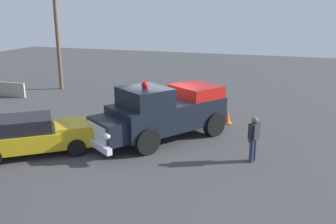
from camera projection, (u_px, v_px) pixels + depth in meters
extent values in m
plane|color=#424244|center=(162.00, 135.00, 16.23)|extent=(60.00, 60.00, 0.00)
cylinder|color=black|center=(147.00, 141.00, 13.95)|extent=(0.85, 1.04, 1.04)
cylinder|color=black|center=(120.00, 128.00, 15.49)|extent=(0.85, 1.04, 1.04)
cylinder|color=black|center=(214.00, 124.00, 15.98)|extent=(0.85, 1.04, 1.04)
cylinder|color=black|center=(185.00, 114.00, 17.52)|extent=(0.85, 1.04, 1.04)
cube|color=black|center=(168.00, 114.00, 15.59)|extent=(4.51, 5.23, 1.10)
cube|color=black|center=(108.00, 130.00, 13.97)|extent=(1.96, 1.74, 0.84)
cube|color=black|center=(145.00, 97.00, 14.68)|extent=(2.53, 2.48, 0.76)
cube|color=#B21914|center=(196.00, 92.00, 16.29)|extent=(2.58, 2.51, 0.60)
cube|color=silver|center=(97.00, 132.00, 13.71)|extent=(1.25, 0.91, 0.64)
cube|color=silver|center=(95.00, 144.00, 13.77)|extent=(1.96, 1.43, 0.24)
sphere|color=white|center=(107.00, 136.00, 13.09)|extent=(0.36, 0.36, 0.26)
sphere|color=white|center=(88.00, 125.00, 14.29)|extent=(0.36, 0.36, 0.26)
sphere|color=red|center=(145.00, 85.00, 14.54)|extent=(0.39, 0.39, 0.28)
cylinder|color=black|center=(72.00, 134.00, 15.32)|extent=(0.70, 0.62, 0.68)
cylinder|color=black|center=(76.00, 147.00, 13.82)|extent=(0.70, 0.62, 0.68)
cube|color=gold|center=(35.00, 138.00, 14.04)|extent=(4.43, 3.98, 0.64)
cube|color=gold|center=(73.00, 125.00, 14.40)|extent=(2.11, 2.15, 0.20)
cube|color=black|center=(25.00, 124.00, 13.79)|extent=(2.46, 2.39, 0.56)
cube|color=silver|center=(93.00, 137.00, 14.78)|extent=(1.28, 1.61, 0.20)
cylinder|color=#B7BABF|center=(198.00, 113.00, 18.77)|extent=(0.04, 0.04, 0.44)
cylinder|color=#B7BABF|center=(191.00, 112.00, 19.03)|extent=(0.04, 0.04, 0.44)
cylinder|color=#B7BABF|center=(203.00, 111.00, 19.10)|extent=(0.04, 0.04, 0.44)
cylinder|color=#B7BABF|center=(196.00, 110.00, 19.36)|extent=(0.04, 0.04, 0.44)
cube|color=#1E7F38|center=(197.00, 107.00, 19.00)|extent=(0.62, 0.62, 0.04)
cube|color=#1E7F38|center=(200.00, 101.00, 19.10)|extent=(0.46, 0.21, 0.56)
cube|color=#B7BABF|center=(201.00, 105.00, 18.81)|extent=(0.19, 0.42, 0.03)
cube|color=#B7BABF|center=(193.00, 103.00, 19.10)|extent=(0.19, 0.42, 0.03)
cylinder|color=#383842|center=(196.00, 113.00, 18.80)|extent=(0.17, 0.17, 0.45)
cylinder|color=#383842|center=(192.00, 112.00, 18.92)|extent=(0.17, 0.17, 0.45)
cube|color=#383842|center=(198.00, 107.00, 18.84)|extent=(0.29, 0.46, 0.13)
cube|color=#383842|center=(194.00, 106.00, 18.97)|extent=(0.29, 0.46, 0.13)
cube|color=#26262D|center=(198.00, 100.00, 18.97)|extent=(0.45, 0.35, 0.54)
sphere|color=#9E704C|center=(198.00, 93.00, 18.86)|extent=(0.28, 0.28, 0.22)
cylinder|color=#2D334C|center=(254.00, 149.00, 13.40)|extent=(0.20, 0.20, 0.88)
cylinder|color=#2D334C|center=(251.00, 151.00, 13.24)|extent=(0.20, 0.20, 0.88)
cube|color=#26262D|center=(254.00, 131.00, 13.13)|extent=(0.40, 0.49, 0.56)
cylinder|color=#26262D|center=(258.00, 131.00, 13.34)|extent=(0.13, 0.13, 0.60)
cylinder|color=#26262D|center=(250.00, 134.00, 12.95)|extent=(0.13, 0.13, 0.60)
sphere|color=brown|center=(255.00, 120.00, 13.02)|extent=(0.30, 0.30, 0.23)
cylinder|color=brown|center=(58.00, 39.00, 24.47)|extent=(0.26, 0.26, 6.74)
cube|color=orange|center=(227.00, 123.00, 17.83)|extent=(0.40, 0.40, 0.04)
cone|color=orange|center=(227.00, 117.00, 17.74)|extent=(0.32, 0.32, 0.60)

